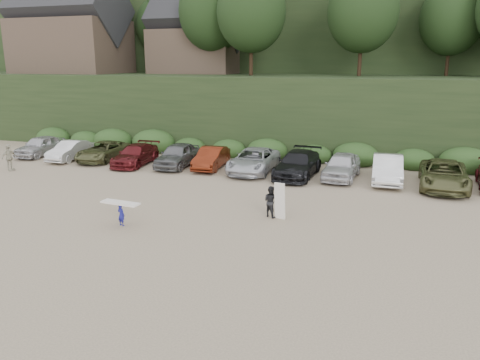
% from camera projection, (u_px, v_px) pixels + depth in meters
% --- Properties ---
extents(ground, '(120.00, 120.00, 0.00)m').
position_uv_depth(ground, '(236.00, 225.00, 21.28)').
color(ground, tan).
rests_on(ground, ground).
extents(hillside_backdrop, '(90.00, 41.50, 28.00)m').
position_uv_depth(hillside_backdrop, '(337.00, 23.00, 51.64)').
color(hillside_backdrop, black).
rests_on(hillside_backdrop, ground).
extents(parked_cars, '(39.56, 6.19, 1.64)m').
position_uv_depth(parked_cars, '(279.00, 163.00, 30.45)').
color(parked_cars, '#BAB9BF').
rests_on(parked_cars, ground).
extents(distant_walker, '(0.60, 1.11, 1.79)m').
position_uv_depth(distant_walker, '(9.00, 158.00, 31.45)').
color(distant_walker, '#B2AE97').
rests_on(distant_walker, ground).
extents(child_surfer, '(1.89, 0.68, 1.11)m').
position_uv_depth(child_surfer, '(121.00, 210.00, 20.97)').
color(child_surfer, navy).
rests_on(child_surfer, ground).
extents(adult_surfer, '(1.22, 0.84, 1.78)m').
position_uv_depth(adult_surfer, '(272.00, 201.00, 22.15)').
color(adult_surfer, black).
rests_on(adult_surfer, ground).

